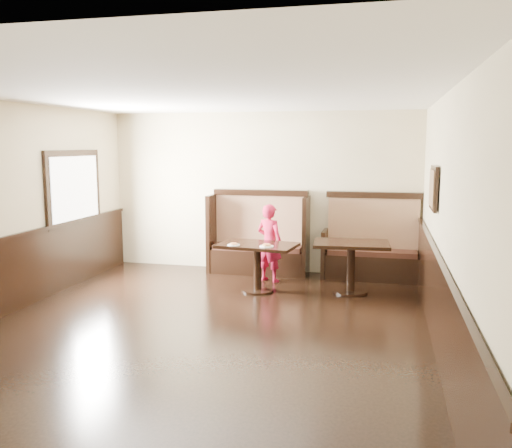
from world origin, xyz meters
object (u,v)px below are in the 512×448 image
(booth_main, at_px, (259,243))
(booth_neighbor, at_px, (372,250))
(child, at_px, (270,243))
(table_main, at_px, (257,255))
(table_neighbor, at_px, (351,255))

(booth_main, relative_size, booth_neighbor, 1.06)
(child, bearing_deg, booth_main, -39.07)
(table_main, height_order, table_neighbor, table_neighbor)
(table_main, distance_m, table_neighbor, 1.42)
(table_neighbor, distance_m, child, 1.40)
(table_main, xyz_separation_m, table_neighbor, (1.40, 0.25, 0.02))
(booth_neighbor, distance_m, child, 1.74)
(table_neighbor, bearing_deg, table_main, -173.95)
(table_main, height_order, child, child)
(table_main, bearing_deg, booth_neighbor, 43.78)
(booth_neighbor, relative_size, table_neighbor, 1.41)
(booth_main, height_order, table_main, booth_main)
(child, bearing_deg, table_main, 107.89)
(booth_neighbor, bearing_deg, child, -160.33)
(table_main, bearing_deg, booth_main, 109.64)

